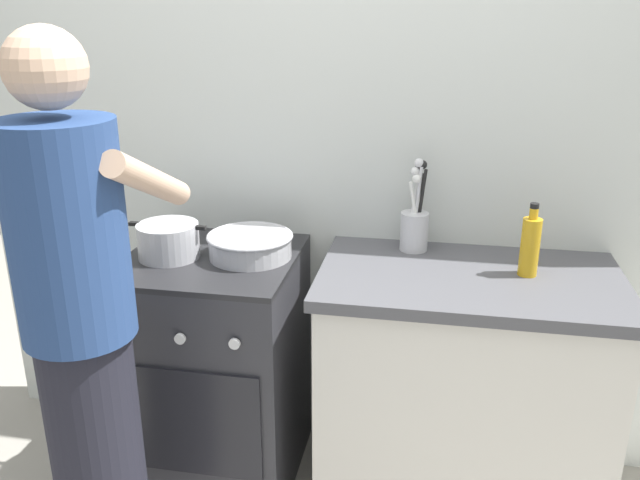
# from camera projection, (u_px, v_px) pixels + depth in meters

# --- Properties ---
(back_wall) EXTENTS (3.20, 0.10, 2.50)m
(back_wall) POSITION_uv_depth(u_px,v_px,m) (379.00, 145.00, 2.43)
(back_wall) COLOR silver
(back_wall) RESTS_ON ground
(countertop) EXTENTS (1.00, 0.60, 0.90)m
(countertop) POSITION_uv_depth(u_px,v_px,m) (461.00, 392.00, 2.31)
(countertop) COLOR silver
(countertop) RESTS_ON ground
(stove_range) EXTENTS (0.60, 0.62, 0.90)m
(stove_range) POSITION_uv_depth(u_px,v_px,m) (217.00, 369.00, 2.47)
(stove_range) COLOR #2D2D33
(stove_range) RESTS_ON ground
(pot) EXTENTS (0.28, 0.21, 0.12)m
(pot) POSITION_uv_depth(u_px,v_px,m) (168.00, 241.00, 2.29)
(pot) COLOR #B2B2B7
(pot) RESTS_ON stove_range
(mixing_bowl) EXTENTS (0.30, 0.30, 0.08)m
(mixing_bowl) POSITION_uv_depth(u_px,v_px,m) (250.00, 244.00, 2.30)
(mixing_bowl) COLOR #B7B7BC
(mixing_bowl) RESTS_ON stove_range
(utensil_crock) EXTENTS (0.10, 0.10, 0.34)m
(utensil_crock) POSITION_uv_depth(u_px,v_px,m) (415.00, 223.00, 2.35)
(utensil_crock) COLOR silver
(utensil_crock) RESTS_ON countertop
(oil_bottle) EXTENTS (0.06, 0.06, 0.25)m
(oil_bottle) POSITION_uv_depth(u_px,v_px,m) (530.00, 245.00, 2.13)
(oil_bottle) COLOR gold
(oil_bottle) RESTS_ON countertop
(person) EXTENTS (0.41, 0.50, 1.70)m
(person) POSITION_uv_depth(u_px,v_px,m) (84.00, 346.00, 1.79)
(person) COLOR black
(person) RESTS_ON ground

